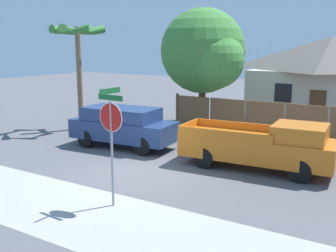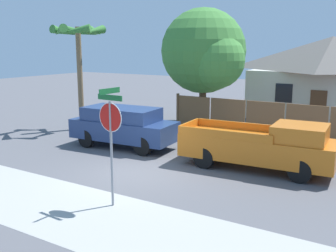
{
  "view_description": "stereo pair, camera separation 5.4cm",
  "coord_description": "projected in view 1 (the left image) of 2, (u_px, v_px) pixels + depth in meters",
  "views": [
    {
      "loc": [
        8.01,
        -10.92,
        4.47
      ],
      "look_at": [
        0.74,
        1.04,
        1.6
      ],
      "focal_mm": 42.0,
      "sensor_mm": 36.0,
      "label": 1
    },
    {
      "loc": [
        8.05,
        -10.89,
        4.47
      ],
      "look_at": [
        0.74,
        1.04,
        1.6
      ],
      "focal_mm": 42.0,
      "sensor_mm": 36.0,
      "label": 2
    }
  ],
  "objects": [
    {
      "name": "sidewalk_strip",
      "position": [
        61.0,
        207.0,
        11.1
      ],
      "size": [
        36.0,
        3.2,
        0.01
      ],
      "color": "#A3A39E",
      "rests_on": "ground"
    },
    {
      "name": "red_suv",
      "position": [
        123.0,
        125.0,
        17.47
      ],
      "size": [
        4.85,
        2.18,
        1.79
      ],
      "rotation": [
        0.0,
        0.0,
        0.07
      ],
      "color": "navy",
      "rests_on": "ground"
    },
    {
      "name": "wooden_fence",
      "position": [
        306.0,
        122.0,
        18.82
      ],
      "size": [
        14.35,
        0.12,
        1.81
      ],
      "color": "brown",
      "rests_on": "ground"
    },
    {
      "name": "house",
      "position": [
        329.0,
        76.0,
        24.76
      ],
      "size": [
        9.48,
        7.04,
        5.05
      ],
      "color": "beige",
      "rests_on": "ground"
    },
    {
      "name": "oak_tree",
      "position": [
        206.0,
        53.0,
        21.65
      ],
      "size": [
        4.95,
        4.71,
        6.54
      ],
      "color": "brown",
      "rests_on": "ground"
    },
    {
      "name": "stop_sign",
      "position": [
        111.0,
        127.0,
        10.74
      ],
      "size": [
        0.87,
        0.78,
        3.35
      ],
      "rotation": [
        0.0,
        0.0,
        -0.06
      ],
      "color": "gray",
      "rests_on": "ground"
    },
    {
      "name": "palm_tree",
      "position": [
        78.0,
        40.0,
        20.49
      ],
      "size": [
        2.72,
        2.93,
        5.53
      ],
      "color": "brown",
      "rests_on": "ground"
    },
    {
      "name": "orange_pickup",
      "position": [
        262.0,
        146.0,
        14.27
      ],
      "size": [
        5.62,
        2.22,
        1.8
      ],
      "rotation": [
        0.0,
        0.0,
        0.07
      ],
      "color": "orange",
      "rests_on": "ground"
    },
    {
      "name": "ground_plane",
      "position": [
        136.0,
        172.0,
        14.11
      ],
      "size": [
        80.0,
        80.0,
        0.0
      ],
      "primitive_type": "plane",
      "color": "#56565B"
    }
  ]
}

